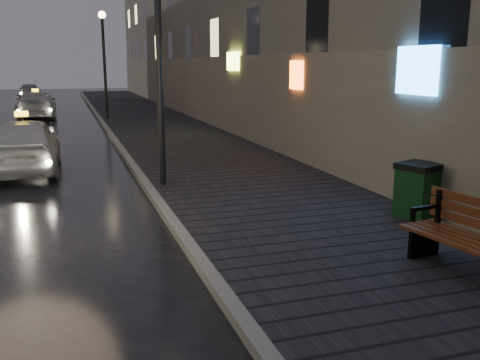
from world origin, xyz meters
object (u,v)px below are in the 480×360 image
object	(u,v)px
lamp_near	(159,37)
lamp_far	(104,52)
taxi_near	(24,145)
taxi_mid	(36,105)
bench	(476,239)
car_far	(30,91)
trash_bin	(418,190)

from	to	relation	value
lamp_near	lamp_far	distance (m)	16.00
lamp_near	taxi_near	xyz separation A→B (m)	(-3.20, 3.35, -2.73)
taxi_mid	lamp_near	bearing A→B (deg)	100.51
bench	car_far	xyz separation A→B (m)	(-7.60, 41.81, 0.02)
trash_bin	bench	bearing A→B (deg)	-130.60
lamp_near	car_far	size ratio (longest dim) A/B	1.33
car_far	taxi_near	bearing A→B (deg)	91.26
bench	car_far	world-z (taller)	car_far
lamp_far	taxi_near	distance (m)	13.33
lamp_far	bench	world-z (taller)	lamp_far
taxi_mid	taxi_near	bearing A→B (deg)	91.14
taxi_near	car_far	distance (m)	31.75
bench	taxi_near	bearing A→B (deg)	113.19
lamp_far	trash_bin	bearing A→B (deg)	-78.92
bench	trash_bin	size ratio (longest dim) A/B	2.02
trash_bin	car_far	bearing A→B (deg)	82.44
lamp_far	trash_bin	size ratio (longest dim) A/B	5.21
lamp_far	taxi_mid	world-z (taller)	lamp_far
lamp_near	car_far	bearing A→B (deg)	97.51
bench	taxi_near	size ratio (longest dim) A/B	0.46
trash_bin	taxi_near	bearing A→B (deg)	113.66
taxi_near	taxi_mid	xyz separation A→B (m)	(-0.30, 15.57, -0.05)
trash_bin	car_far	xyz separation A→B (m)	(-8.57, 39.24, 0.01)
lamp_far	car_far	bearing A→B (deg)	103.63
taxi_mid	trash_bin	bearing A→B (deg)	107.92
bench	car_far	distance (m)	42.49
taxi_near	lamp_far	bearing A→B (deg)	-103.00
lamp_far	trash_bin	world-z (taller)	lamp_far
lamp_far	car_far	xyz separation A→B (m)	(-4.62, 19.07, -2.81)
taxi_near	car_far	bearing A→B (deg)	-86.25
lamp_near	taxi_mid	world-z (taller)	lamp_near
lamp_near	bench	world-z (taller)	lamp_near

